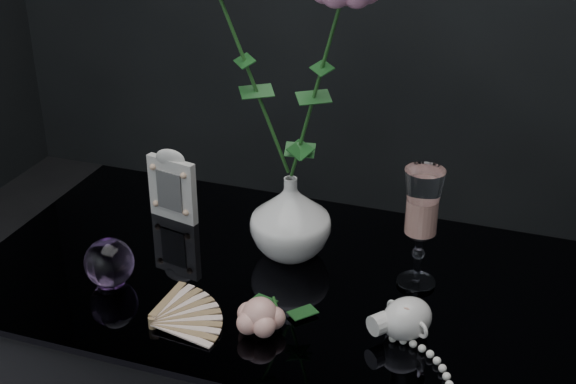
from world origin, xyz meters
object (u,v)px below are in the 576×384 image
at_px(vase, 290,217).
at_px(wine_glass, 420,229).
at_px(paperweight, 109,263).
at_px(loose_rose, 260,315).
at_px(pearl_jar, 407,317).
at_px(picture_frame, 172,184).

bearing_deg(vase, wine_glass, -5.58).
distance_m(wine_glass, paperweight, 0.52).
height_order(loose_rose, pearl_jar, pearl_jar).
bearing_deg(loose_rose, vase, 78.08).
xyz_separation_m(paperweight, pearl_jar, (0.50, 0.02, -0.01)).
bearing_deg(loose_rose, wine_glass, 26.64).
bearing_deg(wine_glass, picture_frame, 171.54).
bearing_deg(pearl_jar, picture_frame, -165.53).
height_order(picture_frame, loose_rose, picture_frame).
distance_m(vase, picture_frame, 0.26).
bearing_deg(wine_glass, pearl_jar, -84.71).
bearing_deg(loose_rose, paperweight, 152.55).
distance_m(picture_frame, loose_rose, 0.40).
bearing_deg(paperweight, vase, 37.46).
relative_size(vase, loose_rose, 0.89).
xyz_separation_m(picture_frame, paperweight, (0.00, -0.24, -0.03)).
distance_m(paperweight, loose_rose, 0.29).
xyz_separation_m(picture_frame, loose_rose, (0.29, -0.28, -0.04)).
xyz_separation_m(vase, paperweight, (-0.25, -0.19, -0.03)).
height_order(picture_frame, pearl_jar, picture_frame).
bearing_deg(paperweight, pearl_jar, 2.78).
height_order(wine_glass, paperweight, wine_glass).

